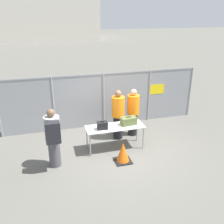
% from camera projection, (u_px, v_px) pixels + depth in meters
% --- Properties ---
extents(ground_plane, '(120.00, 120.00, 0.00)m').
position_uv_depth(ground_plane, '(119.00, 150.00, 8.17)').
color(ground_plane, '#605E56').
extents(fence_section, '(7.65, 0.07, 2.10)m').
position_uv_depth(fence_section, '(104.00, 99.00, 9.60)').
color(fence_section, gray).
rests_on(fence_section, ground_plane).
extents(inspection_table, '(1.88, 0.67, 0.79)m').
position_uv_depth(inspection_table, '(115.00, 128.00, 8.02)').
color(inspection_table, silver).
rests_on(inspection_table, ground_plane).
extents(suitcase_black, '(0.33, 0.24, 0.27)m').
position_uv_depth(suitcase_black, '(102.00, 125.00, 7.78)').
color(suitcase_black, black).
rests_on(suitcase_black, inspection_table).
extents(suitcase_olive, '(0.53, 0.33, 0.28)m').
position_uv_depth(suitcase_olive, '(129.00, 121.00, 8.09)').
color(suitcase_olive, '#566033').
rests_on(suitcase_olive, inspection_table).
extents(traveler_hooded, '(0.44, 0.68, 1.78)m').
position_uv_depth(traveler_hooded, '(53.00, 136.00, 6.95)').
color(traveler_hooded, '#4C4C51').
rests_on(traveler_hooded, ground_plane).
extents(security_worker_near, '(0.44, 0.44, 1.77)m').
position_uv_depth(security_worker_near, '(118.00, 114.00, 8.63)').
color(security_worker_near, black).
rests_on(security_worker_near, ground_plane).
extents(security_worker_far, '(0.43, 0.43, 1.73)m').
position_uv_depth(security_worker_far, '(133.00, 112.00, 8.90)').
color(security_worker_far, black).
rests_on(security_worker_far, ground_plane).
extents(utility_trailer, '(3.89, 2.17, 0.76)m').
position_uv_depth(utility_trailer, '(139.00, 90.00, 12.89)').
color(utility_trailer, '#B2B2B7').
rests_on(utility_trailer, ground_plane).
extents(distant_hangar, '(15.00, 13.12, 6.28)m').
position_uv_depth(distant_hangar, '(48.00, 19.00, 41.63)').
color(distant_hangar, beige).
rests_on(distant_hangar, ground_plane).
extents(traffic_cone, '(0.50, 0.50, 0.62)m').
position_uv_depth(traffic_cone, '(123.00, 153.00, 7.45)').
color(traffic_cone, black).
rests_on(traffic_cone, ground_plane).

